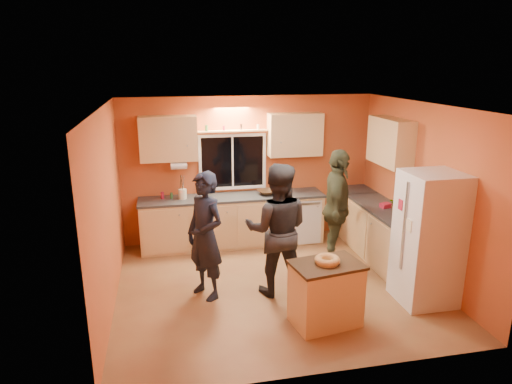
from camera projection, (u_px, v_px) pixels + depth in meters
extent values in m
plane|color=brown|center=(275.00, 286.00, 6.68)|extent=(4.50, 4.50, 0.00)
cube|color=#C75933|center=(249.00, 169.00, 8.20)|extent=(4.50, 0.04, 2.60)
cube|color=#C75933|center=(326.00, 260.00, 4.44)|extent=(4.50, 0.04, 2.60)
cube|color=#C75933|center=(107.00, 211.00, 5.88)|extent=(0.04, 4.00, 2.60)
cube|color=#C75933|center=(423.00, 192.00, 6.76)|extent=(0.04, 4.00, 2.60)
cube|color=white|center=(277.00, 106.00, 5.96)|extent=(4.50, 4.00, 0.02)
cube|color=black|center=(232.00, 162.00, 8.09)|extent=(1.10, 0.02, 0.90)
cube|color=white|center=(233.00, 162.00, 8.08)|extent=(1.20, 0.04, 1.00)
cube|color=tan|center=(168.00, 139.00, 7.60)|extent=(0.95, 0.33, 0.75)
cube|color=tan|center=(295.00, 135.00, 8.03)|extent=(0.95, 0.33, 0.75)
cube|color=tan|center=(390.00, 142.00, 7.31)|extent=(0.33, 1.00, 0.75)
cylinder|color=silver|center=(179.00, 166.00, 7.65)|extent=(0.27, 0.12, 0.12)
cube|color=tan|center=(233.00, 221.00, 8.09)|extent=(3.20, 0.60, 0.86)
cube|color=#282B2D|center=(233.00, 197.00, 7.97)|extent=(3.24, 0.62, 0.04)
cube|color=tan|center=(354.00, 213.00, 8.54)|extent=(0.60, 0.60, 0.86)
cube|color=#282B2D|center=(356.00, 190.00, 8.42)|extent=(0.62, 0.62, 0.04)
cube|color=tan|center=(384.00, 236.00, 7.41)|extent=(0.60, 1.80, 0.86)
cube|color=#282B2D|center=(386.00, 210.00, 7.29)|extent=(0.62, 1.84, 0.04)
cube|color=silver|center=(428.00, 239.00, 6.05)|extent=(0.72, 0.70, 1.80)
cube|color=tan|center=(326.00, 295.00, 5.62)|extent=(0.88, 0.66, 0.78)
cube|color=black|center=(327.00, 265.00, 5.51)|extent=(0.92, 0.70, 0.04)
torus|color=tan|center=(327.00, 260.00, 5.50)|extent=(0.31, 0.31, 0.09)
imported|color=black|center=(205.00, 236.00, 6.17)|extent=(0.71, 0.77, 1.78)
imported|color=black|center=(277.00, 230.00, 6.26)|extent=(1.07, 0.93, 1.87)
imported|color=#363A25|center=(337.00, 209.00, 7.15)|extent=(0.84, 1.20, 1.88)
imported|color=black|center=(267.00, 192.00, 8.05)|extent=(0.41, 0.41, 0.08)
cylinder|color=beige|center=(183.00, 194.00, 7.79)|extent=(0.14, 0.14, 0.17)
imported|color=gray|center=(398.00, 204.00, 6.98)|extent=(0.33, 0.31, 0.32)
cube|color=#A31931|center=(386.00, 205.00, 7.33)|extent=(0.18, 0.15, 0.07)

